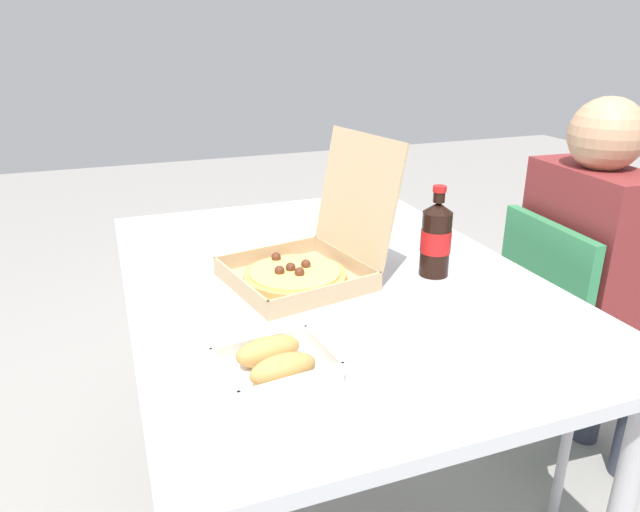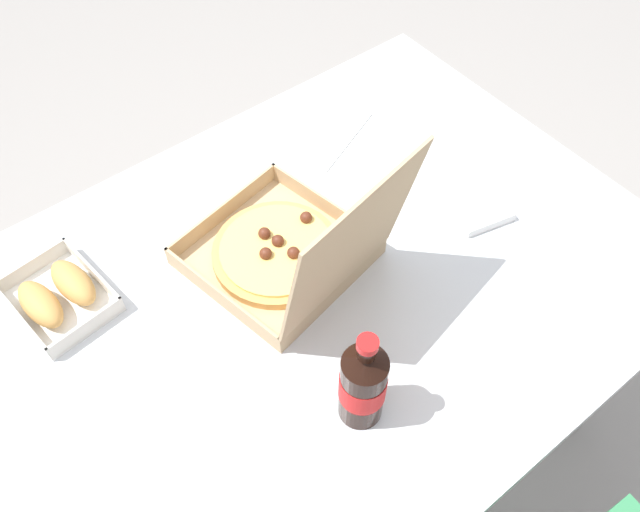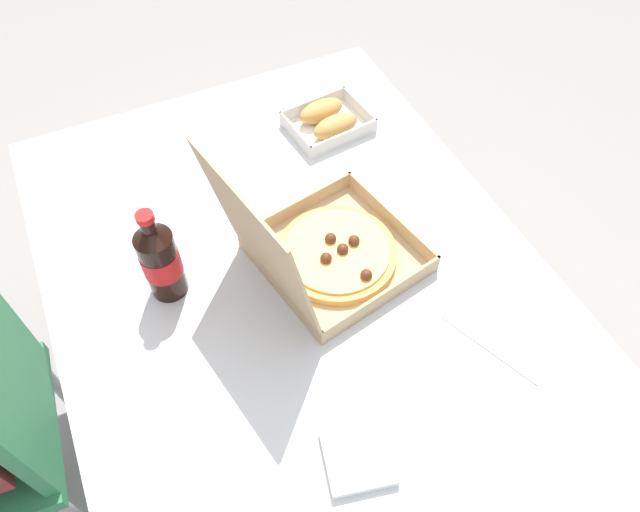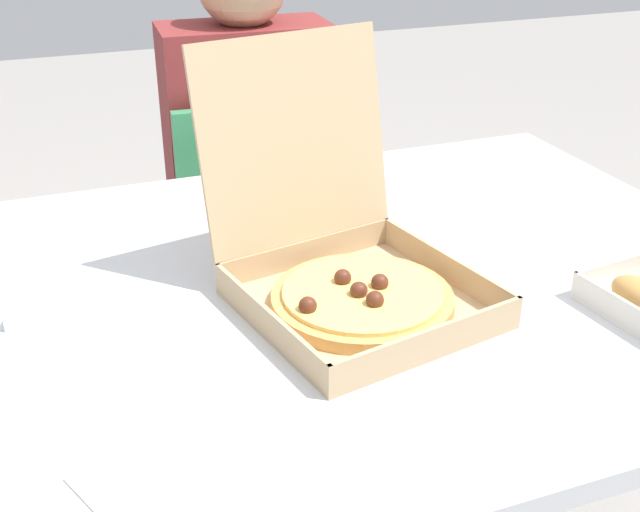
{
  "view_description": "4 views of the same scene",
  "coord_description": "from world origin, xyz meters",
  "px_view_note": "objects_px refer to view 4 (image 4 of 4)",
  "views": [
    {
      "loc": [
        1.23,
        -0.48,
        1.3
      ],
      "look_at": [
        0.01,
        -0.03,
        0.8
      ],
      "focal_mm": 32.6,
      "sensor_mm": 36.0,
      "label": 1
    },
    {
      "loc": [
        0.41,
        0.55,
        1.74
      ],
      "look_at": [
        -0.03,
        -0.02,
        0.78
      ],
      "focal_mm": 36.69,
      "sensor_mm": 36.0,
      "label": 2
    },
    {
      "loc": [
        -0.63,
        0.25,
        1.72
      ],
      "look_at": [
        0.01,
        -0.05,
        0.78
      ],
      "focal_mm": 33.05,
      "sensor_mm": 36.0,
      "label": 3
    },
    {
      "loc": [
        -0.37,
        -0.96,
        1.3
      ],
      "look_at": [
        -0.02,
        -0.02,
        0.8
      ],
      "focal_mm": 45.49,
      "sensor_mm": 36.0,
      "label": 4
    }
  ],
  "objects_px": {
    "chair": "(253,237)",
    "paper_menu": "(195,467)",
    "napkin_pile": "(55,302)",
    "diner_person": "(244,145)",
    "cola_bottle": "(324,158)",
    "pizza_box_open": "(349,268)"
  },
  "relations": [
    {
      "from": "chair",
      "to": "cola_bottle",
      "type": "distance_m",
      "value": 0.59
    },
    {
      "from": "cola_bottle",
      "to": "napkin_pile",
      "type": "bearing_deg",
      "value": -158.28
    },
    {
      "from": "chair",
      "to": "diner_person",
      "type": "xyz_separation_m",
      "value": [
        0.0,
        0.06,
        0.21
      ]
    },
    {
      "from": "diner_person",
      "to": "napkin_pile",
      "type": "height_order",
      "value": "diner_person"
    },
    {
      "from": "chair",
      "to": "paper_menu",
      "type": "bearing_deg",
      "value": -109.1
    },
    {
      "from": "paper_menu",
      "to": "napkin_pile",
      "type": "distance_m",
      "value": 0.39
    },
    {
      "from": "pizza_box_open",
      "to": "paper_menu",
      "type": "distance_m",
      "value": 0.38
    },
    {
      "from": "chair",
      "to": "napkin_pile",
      "type": "bearing_deg",
      "value": -125.2
    },
    {
      "from": "diner_person",
      "to": "cola_bottle",
      "type": "distance_m",
      "value": 0.55
    },
    {
      "from": "diner_person",
      "to": "paper_menu",
      "type": "distance_m",
      "value": 1.15
    },
    {
      "from": "chair",
      "to": "cola_bottle",
      "type": "bearing_deg",
      "value": -90.29
    },
    {
      "from": "chair",
      "to": "cola_bottle",
      "type": "xyz_separation_m",
      "value": [
        -0.0,
        -0.47,
        0.36
      ]
    },
    {
      "from": "chair",
      "to": "paper_menu",
      "type": "relative_size",
      "value": 3.95
    },
    {
      "from": "pizza_box_open",
      "to": "napkin_pile",
      "type": "relative_size",
      "value": 3.67
    },
    {
      "from": "diner_person",
      "to": "cola_bottle",
      "type": "xyz_separation_m",
      "value": [
        -0.01,
        -0.53,
        0.15
      ]
    },
    {
      "from": "chair",
      "to": "napkin_pile",
      "type": "height_order",
      "value": "chair"
    },
    {
      "from": "napkin_pile",
      "to": "pizza_box_open",
      "type": "bearing_deg",
      "value": -17.25
    },
    {
      "from": "chair",
      "to": "pizza_box_open",
      "type": "height_order",
      "value": "pizza_box_open"
    },
    {
      "from": "paper_menu",
      "to": "napkin_pile",
      "type": "relative_size",
      "value": 1.91
    },
    {
      "from": "chair",
      "to": "napkin_pile",
      "type": "relative_size",
      "value": 7.55
    },
    {
      "from": "diner_person",
      "to": "paper_menu",
      "type": "height_order",
      "value": "diner_person"
    },
    {
      "from": "paper_menu",
      "to": "napkin_pile",
      "type": "height_order",
      "value": "napkin_pile"
    }
  ]
}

